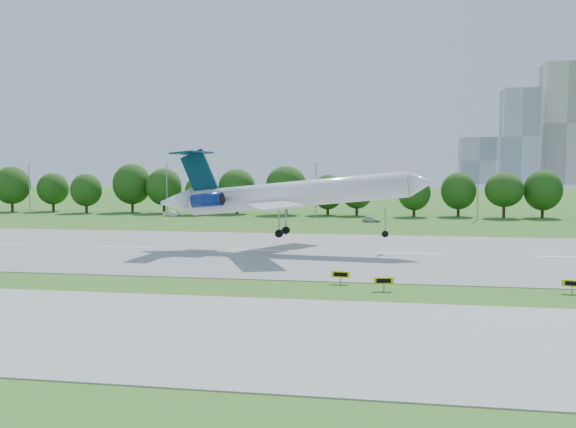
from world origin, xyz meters
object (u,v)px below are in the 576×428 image
object	(u,v)px
service_vehicle_a	(172,213)
airliner	(283,194)
taxi_sign_left	(341,275)
service_vehicle_b	(371,219)

from	to	relation	value
service_vehicle_a	airliner	bearing A→B (deg)	-129.88
taxi_sign_left	service_vehicle_a	world-z (taller)	service_vehicle_a
taxi_sign_left	service_vehicle_b	bearing A→B (deg)	95.15
airliner	service_vehicle_b	bearing A→B (deg)	80.54
airliner	service_vehicle_a	distance (m)	68.60
taxi_sign_left	service_vehicle_a	xyz separation A→B (m)	(-46.91, 80.61, -0.25)
taxi_sign_left	airliner	bearing A→B (deg)	118.11
airliner	taxi_sign_left	world-z (taller)	airliner
taxi_sign_left	service_vehicle_b	world-z (taller)	service_vehicle_b
service_vehicle_b	taxi_sign_left	bearing A→B (deg)	-172.37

